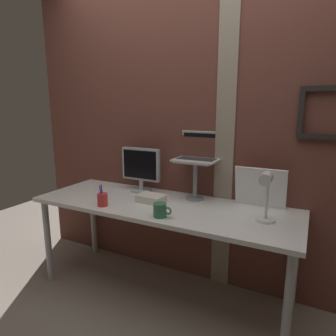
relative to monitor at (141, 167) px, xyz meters
name	(u,v)px	position (x,y,z in m)	size (l,w,h in m)	color
ground_plane	(176,295)	(0.42, -0.20, -0.94)	(6.00, 6.00, 0.00)	gray
brick_wall_back	(197,118)	(0.43, 0.18, 0.40)	(3.14, 0.16, 2.68)	brown
desk	(162,213)	(0.31, -0.21, -0.28)	(1.95, 0.67, 0.73)	white
monitor	(141,167)	(0.00, 0.00, 0.00)	(0.35, 0.18, 0.37)	#ADB2B7
laptop_stand	(195,174)	(0.49, 0.00, -0.01)	(0.28, 0.22, 0.30)	gray
laptop	(199,152)	(0.49, 0.07, 0.15)	(0.33, 0.29, 0.22)	silver
whiteboard_panel	(260,188)	(0.96, 0.04, -0.06)	(0.35, 0.02, 0.29)	white
desk_lamp	(266,192)	(1.04, -0.27, 0.00)	(0.12, 0.20, 0.33)	white
pen_cup	(103,199)	(-0.04, -0.45, -0.16)	(0.07, 0.07, 0.16)	red
coffee_mug	(161,210)	(0.43, -0.45, -0.16)	(0.12, 0.09, 0.09)	#33724C
paper_clutter_stack	(151,198)	(0.22, -0.21, -0.18)	(0.20, 0.14, 0.05)	silver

